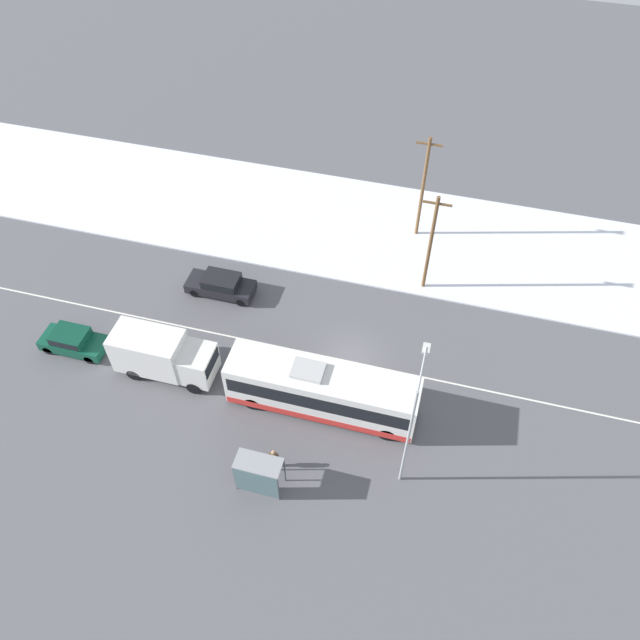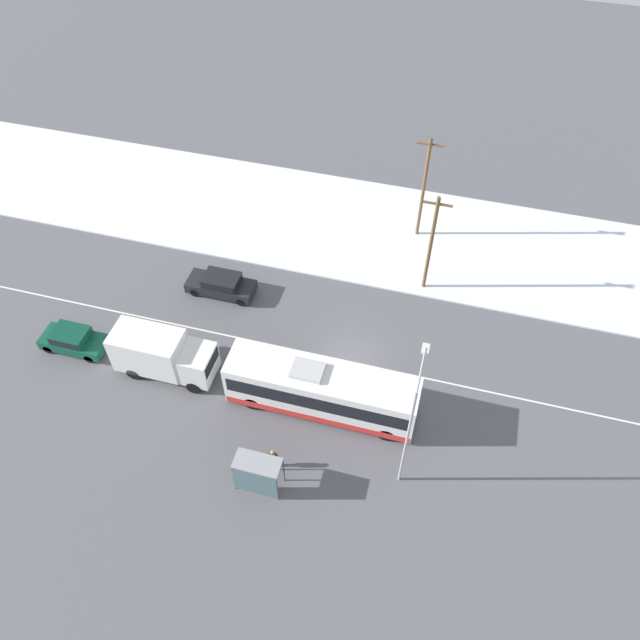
{
  "view_description": "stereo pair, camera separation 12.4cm",
  "coord_description": "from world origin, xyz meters",
  "px_view_note": "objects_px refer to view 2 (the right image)",
  "views": [
    {
      "loc": [
        4.3,
        -23.22,
        31.04
      ],
      "look_at": [
        -2.35,
        1.68,
        1.4
      ],
      "focal_mm": 35.0,
      "sensor_mm": 36.0,
      "label": 1
    },
    {
      "loc": [
        4.42,
        -23.18,
        31.04
      ],
      "look_at": [
        -2.35,
        1.68,
        1.4
      ],
      "focal_mm": 35.0,
      "sensor_mm": 36.0,
      "label": 2
    }
  ],
  "objects_px": {
    "bus_shelter": "(256,474)",
    "sedan_car": "(221,284)",
    "city_bus": "(322,390)",
    "streetlamp": "(411,419)",
    "parked_car_near_truck": "(73,339)",
    "utility_pole_roadside": "(431,243)",
    "utility_pole_snowlot": "(424,187)",
    "pedestrian_at_stop": "(273,457)",
    "box_truck": "(162,353)"
  },
  "relations": [
    {
      "from": "bus_shelter",
      "to": "sedan_car",
      "type": "bearing_deg",
      "value": 118.51
    },
    {
      "from": "city_bus",
      "to": "streetlamp",
      "type": "relative_size",
      "value": 1.32
    },
    {
      "from": "parked_car_near_truck",
      "to": "bus_shelter",
      "type": "height_order",
      "value": "bus_shelter"
    },
    {
      "from": "streetlamp",
      "to": "utility_pole_roadside",
      "type": "distance_m",
      "value": 14.17
    },
    {
      "from": "city_bus",
      "to": "parked_car_near_truck",
      "type": "relative_size",
      "value": 2.63
    },
    {
      "from": "city_bus",
      "to": "utility_pole_snowlot",
      "type": "xyz_separation_m",
      "value": [
        2.9,
        16.6,
        2.67
      ]
    },
    {
      "from": "sedan_car",
      "to": "city_bus",
      "type": "bearing_deg",
      "value": 141.39
    },
    {
      "from": "sedan_car",
      "to": "utility_pole_snowlot",
      "type": "relative_size",
      "value": 0.56
    },
    {
      "from": "streetlamp",
      "to": "utility_pole_snowlot",
      "type": "distance_m",
      "value": 19.58
    },
    {
      "from": "streetlamp",
      "to": "pedestrian_at_stop",
      "type": "bearing_deg",
      "value": -166.92
    },
    {
      "from": "sedan_car",
      "to": "streetlamp",
      "type": "xyz_separation_m",
      "value": [
        14.23,
        -9.99,
        4.39
      ]
    },
    {
      "from": "box_truck",
      "to": "sedan_car",
      "type": "xyz_separation_m",
      "value": [
        0.91,
        7.14,
        -0.87
      ]
    },
    {
      "from": "sedan_car",
      "to": "bus_shelter",
      "type": "bearing_deg",
      "value": 118.51
    },
    {
      "from": "sedan_car",
      "to": "utility_pole_roadside",
      "type": "xyz_separation_m",
      "value": [
        13.22,
        4.1,
        3.23
      ]
    },
    {
      "from": "sedan_car",
      "to": "bus_shelter",
      "type": "xyz_separation_m",
      "value": [
        7.11,
        -13.08,
        0.84
      ]
    },
    {
      "from": "streetlamp",
      "to": "utility_pole_roadside",
      "type": "bearing_deg",
      "value": 94.09
    },
    {
      "from": "bus_shelter",
      "to": "streetlamp",
      "type": "distance_m",
      "value": 8.53
    },
    {
      "from": "pedestrian_at_stop",
      "to": "bus_shelter",
      "type": "height_order",
      "value": "bus_shelter"
    },
    {
      "from": "parked_car_near_truck",
      "to": "utility_pole_roadside",
      "type": "bearing_deg",
      "value": 28.45
    },
    {
      "from": "box_truck",
      "to": "pedestrian_at_stop",
      "type": "xyz_separation_m",
      "value": [
        8.38,
        -4.42,
        -0.74
      ]
    },
    {
      "from": "utility_pole_roadside",
      "to": "sedan_car",
      "type": "bearing_deg",
      "value": -162.79
    },
    {
      "from": "sedan_car",
      "to": "utility_pole_roadside",
      "type": "bearing_deg",
      "value": -162.79
    },
    {
      "from": "streetlamp",
      "to": "utility_pole_roadside",
      "type": "height_order",
      "value": "streetlamp"
    },
    {
      "from": "sedan_car",
      "to": "pedestrian_at_stop",
      "type": "relative_size",
      "value": 2.96
    },
    {
      "from": "sedan_car",
      "to": "pedestrian_at_stop",
      "type": "height_order",
      "value": "pedestrian_at_stop"
    },
    {
      "from": "box_truck",
      "to": "pedestrian_at_stop",
      "type": "height_order",
      "value": "box_truck"
    },
    {
      "from": "bus_shelter",
      "to": "streetlamp",
      "type": "xyz_separation_m",
      "value": [
        7.12,
        3.09,
        3.54
      ]
    },
    {
      "from": "parked_car_near_truck",
      "to": "pedestrian_at_stop",
      "type": "relative_size",
      "value": 2.66
    },
    {
      "from": "box_truck",
      "to": "parked_car_near_truck",
      "type": "xyz_separation_m",
      "value": [
        -6.31,
        0.17,
        -0.88
      ]
    },
    {
      "from": "sedan_car",
      "to": "parked_car_near_truck",
      "type": "distance_m",
      "value": 10.04
    },
    {
      "from": "utility_pole_roadside",
      "to": "city_bus",
      "type": "bearing_deg",
      "value": -110.62
    },
    {
      "from": "utility_pole_snowlot",
      "to": "bus_shelter",
      "type": "bearing_deg",
      "value": -101.97
    },
    {
      "from": "box_truck",
      "to": "utility_pole_roadside",
      "type": "bearing_deg",
      "value": 38.51
    },
    {
      "from": "parked_car_near_truck",
      "to": "streetlamp",
      "type": "distance_m",
      "value": 22.09
    },
    {
      "from": "bus_shelter",
      "to": "utility_pole_snowlot",
      "type": "xyz_separation_m",
      "value": [
        4.77,
        22.51,
        2.66
      ]
    },
    {
      "from": "box_truck",
      "to": "pedestrian_at_stop",
      "type": "distance_m",
      "value": 9.5
    },
    {
      "from": "streetlamp",
      "to": "parked_car_near_truck",
      "type": "bearing_deg",
      "value": 172.0
    },
    {
      "from": "box_truck",
      "to": "streetlamp",
      "type": "height_order",
      "value": "streetlamp"
    },
    {
      "from": "sedan_car",
      "to": "bus_shelter",
      "type": "distance_m",
      "value": 14.91
    },
    {
      "from": "pedestrian_at_stop",
      "to": "utility_pole_snowlot",
      "type": "height_order",
      "value": "utility_pole_snowlot"
    },
    {
      "from": "sedan_car",
      "to": "pedestrian_at_stop",
      "type": "distance_m",
      "value": 13.77
    },
    {
      "from": "utility_pole_snowlot",
      "to": "sedan_car",
      "type": "bearing_deg",
      "value": -141.57
    },
    {
      "from": "city_bus",
      "to": "pedestrian_at_stop",
      "type": "xyz_separation_m",
      "value": [
        -1.51,
        -4.39,
        -0.7
      ]
    },
    {
      "from": "sedan_car",
      "to": "bus_shelter",
      "type": "height_order",
      "value": "bus_shelter"
    },
    {
      "from": "utility_pole_roadside",
      "to": "utility_pole_snowlot",
      "type": "height_order",
      "value": "utility_pole_snowlot"
    },
    {
      "from": "streetlamp",
      "to": "utility_pole_snowlot",
      "type": "height_order",
      "value": "utility_pole_snowlot"
    },
    {
      "from": "city_bus",
      "to": "parked_car_near_truck",
      "type": "xyz_separation_m",
      "value": [
        -16.2,
        0.19,
        -0.84
      ]
    },
    {
      "from": "streetlamp",
      "to": "utility_pole_snowlot",
      "type": "xyz_separation_m",
      "value": [
        -2.35,
        19.42,
        -0.88
      ]
    },
    {
      "from": "sedan_car",
      "to": "parked_car_near_truck",
      "type": "bearing_deg",
      "value": 44.04
    },
    {
      "from": "sedan_car",
      "to": "parked_car_near_truck",
      "type": "height_order",
      "value": "sedan_car"
    }
  ]
}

